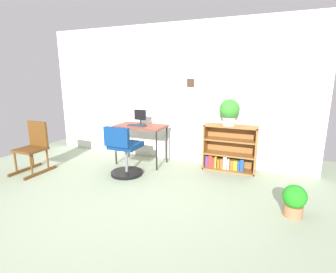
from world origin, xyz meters
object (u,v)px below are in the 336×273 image
(monitor, at_px, (140,117))
(keyboard, at_px, (137,125))
(bookshelf_low, at_px, (229,150))
(desk, at_px, (141,129))
(office_chair, at_px, (124,154))
(rocking_chair, at_px, (34,147))
(potted_plant_on_shelf, at_px, (229,111))
(potted_plant_floor, at_px, (294,200))

(monitor, bearing_deg, keyboard, -84.48)
(bookshelf_low, bearing_deg, monitor, -171.81)
(keyboard, bearing_deg, monitor, 95.52)
(desk, height_order, office_chair, office_chair)
(desk, xyz_separation_m, keyboard, (-0.03, -0.08, 0.08))
(desk, distance_m, rocking_chair, 1.82)
(office_chair, distance_m, potted_plant_on_shelf, 1.85)
(bookshelf_low, xyz_separation_m, potted_plant_on_shelf, (-0.02, -0.05, 0.68))
(desk, relative_size, bookshelf_low, 1.03)
(desk, height_order, bookshelf_low, bookshelf_low)
(monitor, distance_m, bookshelf_low, 1.69)
(bookshelf_low, height_order, potted_plant_on_shelf, potted_plant_on_shelf)
(bookshelf_low, relative_size, potted_plant_floor, 2.32)
(desk, height_order, rocking_chair, rocking_chair)
(office_chair, bearing_deg, monitor, 96.92)
(keyboard, xyz_separation_m, potted_plant_floor, (2.54, -0.89, -0.53))
(keyboard, distance_m, potted_plant_on_shelf, 1.61)
(desk, xyz_separation_m, rocking_chair, (-1.47, -1.05, -0.22))
(desk, xyz_separation_m, potted_plant_on_shelf, (1.52, 0.25, 0.37))
(monitor, relative_size, potted_plant_floor, 0.72)
(desk, xyz_separation_m, potted_plant_floor, (2.50, -0.96, -0.45))
(monitor, relative_size, keyboard, 0.80)
(monitor, distance_m, rocking_chair, 1.86)
(keyboard, relative_size, potted_plant_floor, 0.90)
(desk, relative_size, potted_plant_on_shelf, 2.07)
(desk, relative_size, potted_plant_floor, 2.40)
(rocking_chair, xyz_separation_m, potted_plant_floor, (3.98, 0.09, -0.23))
(rocking_chair, bearing_deg, potted_plant_floor, 1.26)
(potted_plant_floor, bearing_deg, rocking_chair, -178.74)
(keyboard, bearing_deg, potted_plant_floor, -19.26)
(office_chair, relative_size, bookshelf_low, 0.96)
(potted_plant_on_shelf, bearing_deg, potted_plant_floor, -50.91)
(rocking_chair, relative_size, bookshelf_low, 0.97)
(monitor, bearing_deg, potted_plant_on_shelf, 6.35)
(rocking_chair, bearing_deg, potted_plant_on_shelf, 23.42)
(keyboard, distance_m, potted_plant_floor, 2.74)
(monitor, bearing_deg, bookshelf_low, 8.19)
(bookshelf_low, bearing_deg, rocking_chair, -155.87)
(desk, relative_size, rocking_chair, 1.07)
(desk, distance_m, potted_plant_floor, 2.72)
(desk, relative_size, keyboard, 2.67)
(bookshelf_low, distance_m, potted_plant_on_shelf, 0.69)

